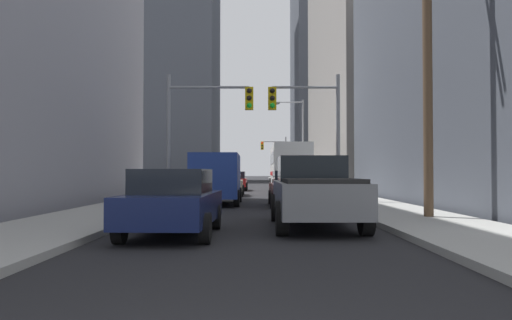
{
  "coord_description": "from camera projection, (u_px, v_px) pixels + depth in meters",
  "views": [
    {
      "loc": [
        0.13,
        -2.58,
        1.45
      ],
      "look_at": [
        0.0,
        33.1,
        2.33
      ],
      "focal_mm": 35.23,
      "sensor_mm": 36.0,
      "label": 1
    }
  ],
  "objects": [
    {
      "name": "sidewalk_left",
      "position": [
        210.0,
        186.0,
        52.55
      ],
      "size": [
        3.14,
        160.0,
        0.15
      ],
      "primitive_type": "cube",
      "color": "#9E9E99",
      "rests_on": "ground"
    },
    {
      "name": "sidewalk_right",
      "position": [
        303.0,
        186.0,
        52.52
      ],
      "size": [
        3.14,
        160.0,
        0.15
      ],
      "primitive_type": "cube",
      "color": "#9E9E99",
      "rests_on": "ground"
    },
    {
      "name": "city_bus",
      "position": [
        290.0,
        166.0,
        37.35
      ],
      "size": [
        2.67,
        11.52,
        3.4
      ],
      "color": "silver",
      "rests_on": "ground"
    },
    {
      "name": "pickup_truck_grey",
      "position": [
        316.0,
        192.0,
        13.3
      ],
      "size": [
        2.2,
        5.4,
        1.9
      ],
      "color": "slate",
      "rests_on": "ground"
    },
    {
      "name": "cargo_van_blue",
      "position": [
        219.0,
        176.0,
        22.71
      ],
      "size": [
        2.16,
        5.23,
        2.26
      ],
      "color": "navy",
      "rests_on": "ground"
    },
    {
      "name": "sedan_navy",
      "position": [
        175.0,
        202.0,
        11.42
      ],
      "size": [
        1.95,
        4.25,
        1.52
      ],
      "color": "#141E4C",
      "rests_on": "ground"
    },
    {
      "name": "sedan_maroon",
      "position": [
        294.0,
        188.0,
        21.32
      ],
      "size": [
        1.95,
        4.23,
        1.52
      ],
      "color": "maroon",
      "rests_on": "ground"
    },
    {
      "name": "sedan_beige",
      "position": [
        230.0,
        183.0,
        31.27
      ],
      "size": [
        1.95,
        4.23,
        1.52
      ],
      "color": "#C6B793",
      "rests_on": "ground"
    },
    {
      "name": "sedan_red",
      "position": [
        237.0,
        181.0,
        40.07
      ],
      "size": [
        1.95,
        4.22,
        1.52
      ],
      "color": "maroon",
      "rests_on": "ground"
    },
    {
      "name": "traffic_signal_near_left",
      "position": [
        207.0,
        116.0,
        23.24
      ],
      "size": [
        4.02,
        0.44,
        6.0
      ],
      "color": "gray",
      "rests_on": "ground"
    },
    {
      "name": "traffic_signal_near_right",
      "position": [
        310.0,
        117.0,
        23.22
      ],
      "size": [
        3.33,
        0.44,
        6.0
      ],
      "color": "gray",
      "rests_on": "ground"
    },
    {
      "name": "traffic_signal_far_right",
      "position": [
        277.0,
        152.0,
        64.05
      ],
      "size": [
        3.3,
        0.44,
        6.0
      ],
      "color": "gray",
      "rests_on": "ground"
    },
    {
      "name": "utility_pole_right",
      "position": [
        429.0,
        46.0,
        14.87
      ],
      "size": [
        2.2,
        0.28,
        9.87
      ],
      "color": "brown",
      "rests_on": "ground"
    },
    {
      "name": "street_lamp_right",
      "position": [
        300.0,
        135.0,
        41.69
      ],
      "size": [
        2.56,
        0.32,
        7.5
      ],
      "color": "gray",
      "rests_on": "ground"
    },
    {
      "name": "building_left_far_tower",
      "position": [
        154.0,
        22.0,
        91.8
      ],
      "size": [
        23.72,
        18.86,
        58.15
      ],
      "primitive_type": "cube",
      "color": "#4C515B",
      "rests_on": "ground"
    },
    {
      "name": "building_right_mid_block",
      "position": [
        427.0,
        37.0,
        51.58
      ],
      "size": [
        21.28,
        27.54,
        30.74
      ],
      "primitive_type": "cube",
      "color": "gray",
      "rests_on": "ground"
    },
    {
      "name": "building_right_far_highrise",
      "position": [
        334.0,
        9.0,
        93.39
      ],
      "size": [
        14.1,
        21.07,
        63.62
      ],
      "primitive_type": "cube",
      "color": "#4C515B",
      "rests_on": "ground"
    }
  ]
}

